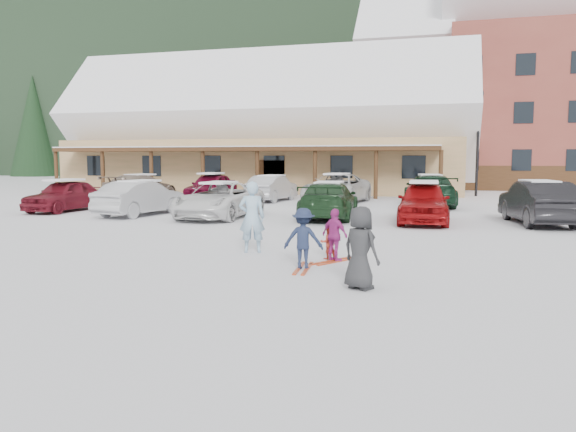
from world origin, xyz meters
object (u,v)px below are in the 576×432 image
(parked_car_1, at_px, (140,198))
(bystander_dark, at_px, (360,248))
(parked_car_8, at_px, (211,187))
(parked_car_0, at_px, (65,196))
(parked_car_9, at_px, (272,188))
(parked_car_10, at_px, (337,189))
(adult_skier, at_px, (252,217))
(child_magenta, at_px, (335,235))
(parked_car_3, at_px, (329,200))
(day_lodge, at_px, (265,136))
(child_navy, at_px, (303,239))
(parked_car_2, at_px, (219,200))
(parked_car_4, at_px, (423,202))
(lamp_post, at_px, (478,138))
(toddler_red, at_px, (328,242))
(parked_car_11, at_px, (430,191))
(parked_car_5, at_px, (538,203))
(parked_car_7, at_px, (141,187))

(parked_car_1, bearing_deg, bystander_dark, 143.32)
(parked_car_8, bearing_deg, parked_car_0, -119.22)
(parked_car_9, xyz_separation_m, parked_car_10, (3.69, -0.52, 0.07))
(adult_skier, bearing_deg, child_magenta, 144.46)
(parked_car_1, height_order, parked_car_3, parked_car_1)
(day_lodge, distance_m, child_navy, 30.06)
(parked_car_2, bearing_deg, parked_car_8, 116.33)
(parked_car_8, bearing_deg, parked_car_3, -42.53)
(child_magenta, distance_m, parked_car_4, 8.65)
(lamp_post, xyz_separation_m, parked_car_2, (-10.44, -15.90, -2.89))
(toddler_red, xyz_separation_m, parked_car_11, (1.88, 15.41, 0.38))
(parked_car_1, bearing_deg, parked_car_11, -138.04)
(toddler_red, xyz_separation_m, parked_car_4, (1.86, 8.21, 0.36))
(lamp_post, height_order, toddler_red, lamp_post)
(bystander_dark, xyz_separation_m, parked_car_5, (4.66, 11.64, 0.02))
(day_lodge, distance_m, parked_car_7, 12.36)
(parked_car_4, bearing_deg, toddler_red, -104.37)
(parked_car_1, relative_size, parked_car_5, 0.92)
(parked_car_8, bearing_deg, parked_car_9, 11.67)
(adult_skier, xyz_separation_m, parked_car_10, (-0.79, 15.55, -0.12))
(bystander_dark, height_order, parked_car_3, bystander_dark)
(lamp_post, bearing_deg, parked_car_11, -107.23)
(day_lodge, height_order, toddler_red, day_lodge)
(toddler_red, bearing_deg, parked_car_9, -96.84)
(parked_car_0, bearing_deg, parked_car_7, 95.87)
(parked_car_10, bearing_deg, parked_car_11, -0.55)
(child_magenta, xyz_separation_m, parked_car_5, (5.61, 9.11, 0.16))
(parked_car_4, distance_m, parked_car_5, 4.01)
(adult_skier, distance_m, parked_car_1, 10.51)
(child_magenta, distance_m, parked_car_7, 21.29)
(child_navy, height_order, parked_car_4, parked_car_4)
(day_lodge, xyz_separation_m, parked_car_0, (-3.38, -18.43, -3.24))
(parked_car_5, relative_size, parked_car_8, 1.05)
(lamp_post, bearing_deg, day_lodge, 167.80)
(parked_car_11, bearing_deg, child_navy, 74.48)
(parked_car_3, relative_size, parked_car_9, 1.14)
(parked_car_3, relative_size, parked_car_10, 0.88)
(adult_skier, height_order, parked_car_1, adult_skier)
(toddler_red, xyz_separation_m, parked_car_8, (-9.78, 15.72, 0.37))
(child_magenta, bearing_deg, parked_car_5, -91.01)
(parked_car_0, height_order, parked_car_9, parked_car_9)
(child_magenta, relative_size, bystander_dark, 0.81)
(child_navy, relative_size, bystander_dark, 0.87)
(parked_car_0, xyz_separation_m, parked_car_9, (7.12, 8.03, 0.00))
(lamp_post, relative_size, parked_car_0, 1.55)
(toddler_red, height_order, parked_car_10, parked_car_10)
(adult_skier, distance_m, parked_car_7, 19.33)
(child_magenta, bearing_deg, toddler_red, -22.18)
(parked_car_7, relative_size, parked_car_8, 1.10)
(toddler_red, relative_size, parked_car_5, 0.17)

